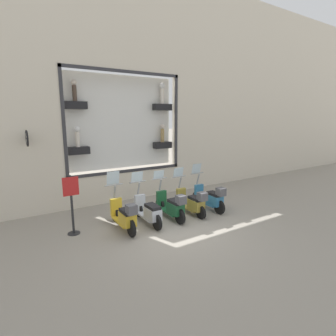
{
  "coord_description": "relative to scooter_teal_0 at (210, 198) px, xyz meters",
  "views": [
    {
      "loc": [
        -6.55,
        4.23,
        3.45
      ],
      "look_at": [
        2.1,
        -1.16,
        1.46
      ],
      "focal_mm": 28.0,
      "sensor_mm": 36.0,
      "label": 1
    }
  ],
  "objects": [
    {
      "name": "scooter_yellow_4",
      "position": [
        0.0,
        3.45,
        0.01
      ],
      "size": [
        1.8,
        0.6,
        1.71
      ],
      "color": "black",
      "rests_on": "ground_plane"
    },
    {
      "name": "building_facade",
      "position": [
        3.01,
        2.1,
        4.22
      ],
      "size": [
        1.19,
        36.0,
        9.23
      ],
      "color": "beige",
      "rests_on": "ground_plane"
    },
    {
      "name": "ground_plane",
      "position": [
        -0.59,
        2.1,
        -0.48
      ],
      "size": [
        120.0,
        120.0,
        0.0
      ],
      "primitive_type": "plane",
      "color": "gray"
    },
    {
      "name": "shop_sign_post",
      "position": [
        0.59,
        4.84,
        0.5
      ],
      "size": [
        0.36,
        0.45,
        1.8
      ],
      "color": "#232326",
      "rests_on": "ground_plane"
    },
    {
      "name": "scooter_silver_3",
      "position": [
        0.06,
        2.59,
        -0.05
      ],
      "size": [
        1.8,
        0.6,
        1.6
      ],
      "color": "black",
      "rests_on": "ground_plane"
    },
    {
      "name": "scooter_green_2",
      "position": [
        -0.0,
        1.72,
        -0.0
      ],
      "size": [
        1.8,
        0.6,
        1.55
      ],
      "color": "black",
      "rests_on": "ground_plane"
    },
    {
      "name": "scooter_teal_0",
      "position": [
        0.0,
        0.0,
        0.0
      ],
      "size": [
        1.8,
        0.61,
        1.64
      ],
      "color": "black",
      "rests_on": "ground_plane"
    },
    {
      "name": "scooter_olive_1",
      "position": [
        -0.01,
        0.86,
        -0.02
      ],
      "size": [
        1.79,
        0.6,
        1.57
      ],
      "color": "black",
      "rests_on": "ground_plane"
    }
  ]
}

